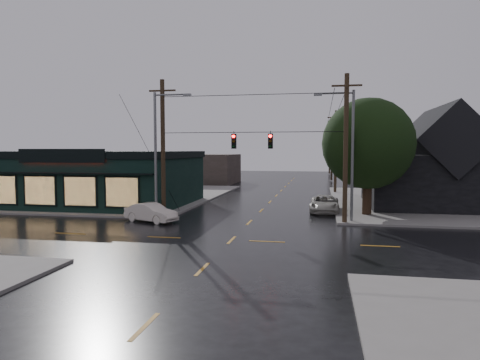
% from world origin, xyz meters
% --- Properties ---
extents(ground_plane, '(160.00, 160.00, 0.00)m').
position_xyz_m(ground_plane, '(0.00, 0.00, 0.00)').
color(ground_plane, black).
extents(sidewalk_nw, '(28.00, 28.00, 0.15)m').
position_xyz_m(sidewalk_nw, '(-20.00, 20.00, 0.07)').
color(sidewalk_nw, slate).
rests_on(sidewalk_nw, ground).
extents(pizza_shop, '(16.30, 12.34, 4.90)m').
position_xyz_m(pizza_shop, '(-15.00, 12.94, 2.56)').
color(pizza_shop, black).
rests_on(pizza_shop, ground).
extents(ne_building, '(12.60, 11.60, 8.75)m').
position_xyz_m(ne_building, '(15.00, 17.00, 4.47)').
color(ne_building, black).
rests_on(ne_building, ground).
extents(corner_tree, '(6.92, 6.92, 8.86)m').
position_xyz_m(corner_tree, '(8.36, 10.55, 5.53)').
color(corner_tree, black).
rests_on(corner_tree, ground).
extents(utility_pole_nw, '(2.00, 0.32, 10.15)m').
position_xyz_m(utility_pole_nw, '(-6.50, 6.50, 0.00)').
color(utility_pole_nw, black).
rests_on(utility_pole_nw, ground).
extents(utility_pole_ne, '(2.00, 0.32, 10.15)m').
position_xyz_m(utility_pole_ne, '(6.50, 6.50, 0.00)').
color(utility_pole_ne, black).
rests_on(utility_pole_ne, ground).
extents(utility_pole_far_a, '(2.00, 0.32, 9.65)m').
position_xyz_m(utility_pole_far_a, '(6.50, 28.00, 0.00)').
color(utility_pole_far_a, black).
rests_on(utility_pole_far_a, ground).
extents(utility_pole_far_b, '(2.00, 0.32, 9.15)m').
position_xyz_m(utility_pole_far_b, '(6.50, 48.00, 0.00)').
color(utility_pole_far_b, black).
rests_on(utility_pole_far_b, ground).
extents(utility_pole_far_c, '(2.00, 0.32, 9.15)m').
position_xyz_m(utility_pole_far_c, '(6.50, 68.00, 0.00)').
color(utility_pole_far_c, black).
rests_on(utility_pole_far_c, ground).
extents(span_signal_assembly, '(13.00, 0.48, 1.23)m').
position_xyz_m(span_signal_assembly, '(0.10, 6.50, 5.70)').
color(span_signal_assembly, black).
rests_on(span_signal_assembly, ground).
extents(streetlight_nw, '(5.40, 0.30, 9.15)m').
position_xyz_m(streetlight_nw, '(-6.80, 5.80, 0.00)').
color(streetlight_nw, slate).
rests_on(streetlight_nw, ground).
extents(streetlight_ne, '(5.40, 0.30, 9.15)m').
position_xyz_m(streetlight_ne, '(7.00, 7.20, 0.00)').
color(streetlight_ne, slate).
rests_on(streetlight_ne, ground).
extents(bg_building_west, '(12.00, 10.00, 4.40)m').
position_xyz_m(bg_building_west, '(-14.00, 40.00, 2.20)').
color(bg_building_west, '#352C26').
rests_on(bg_building_west, ground).
extents(bg_building_east, '(14.00, 12.00, 5.60)m').
position_xyz_m(bg_building_east, '(16.00, 45.00, 2.80)').
color(bg_building_east, '#28282D').
rests_on(bg_building_east, ground).
extents(sedan_cream, '(4.24, 2.75, 1.32)m').
position_xyz_m(sedan_cream, '(-6.83, 4.89, 0.66)').
color(sedan_cream, silver).
rests_on(sedan_cream, ground).
extents(suv_silver, '(2.35, 4.95, 1.37)m').
position_xyz_m(suv_silver, '(5.19, 11.97, 0.68)').
color(suv_silver, '#B5B2A7').
rests_on(suv_silver, ground).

